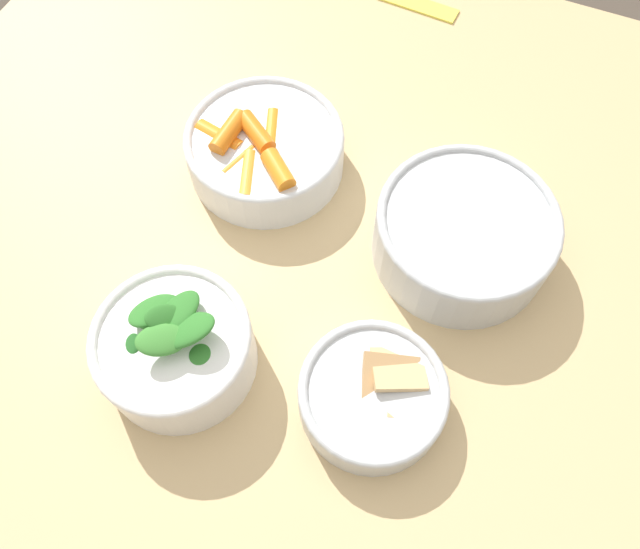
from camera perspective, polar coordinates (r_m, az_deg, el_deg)
ground_plane at (r=1.37m, az=-0.13°, el=-13.93°), size 10.00×10.00×0.00m
dining_table at (r=0.77m, az=-0.23°, el=-2.77°), size 1.13×1.05×0.73m
bowl_carrots at (r=0.73m, az=-5.15°, el=11.34°), size 0.18×0.18×0.07m
bowl_greens at (r=0.61m, az=-13.14°, el=-6.39°), size 0.15×0.15×0.10m
bowl_beans_hotdog at (r=0.68m, az=12.97°, el=3.50°), size 0.19×0.19×0.07m
bowl_cookies at (r=0.60m, az=4.92°, el=-10.91°), size 0.14×0.14×0.05m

